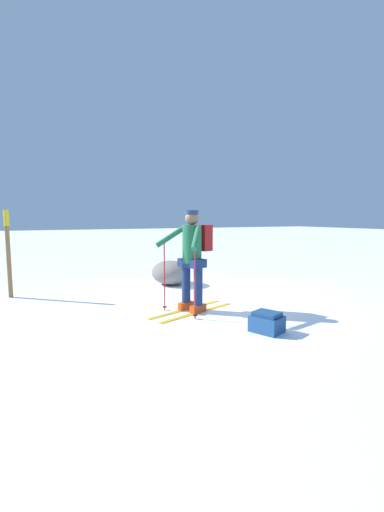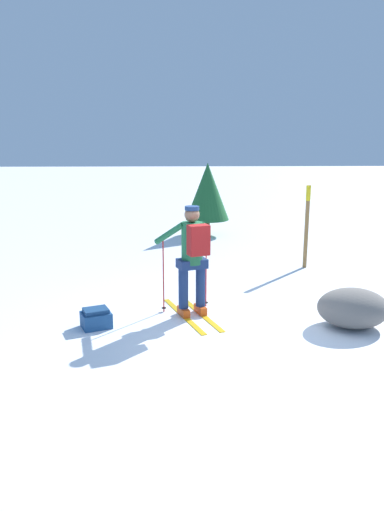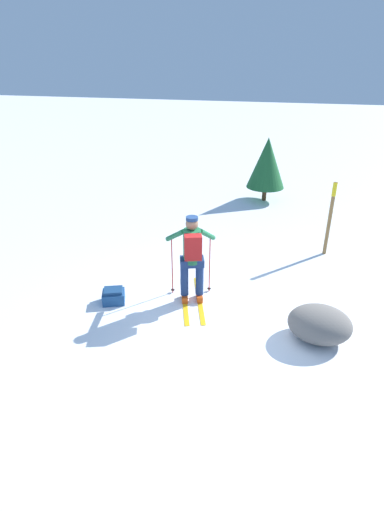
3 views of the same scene
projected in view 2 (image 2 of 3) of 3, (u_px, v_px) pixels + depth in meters
The scene contains 6 objects.
ground_plane at pixel (245, 329), 7.20m from camera, with size 80.00×80.00×0.00m, color white.
skier at pixel (193, 254), 7.53m from camera, with size 1.05×1.71×1.71m.
dropped_backpack at pixel (96, 318), 7.25m from camera, with size 0.51×0.47×0.29m.
trail_marker at pixel (307, 221), 10.37m from camera, with size 0.10×0.10×1.74m.
rock_boulder at pixel (353, 308), 7.25m from camera, with size 1.03×0.88×0.57m, color slate.
pine_tree at pixel (208, 192), 13.79m from camera, with size 1.21×1.21×2.01m.
Camera 2 is at (0.98, 6.72, 2.71)m, focal length 35.00 mm.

